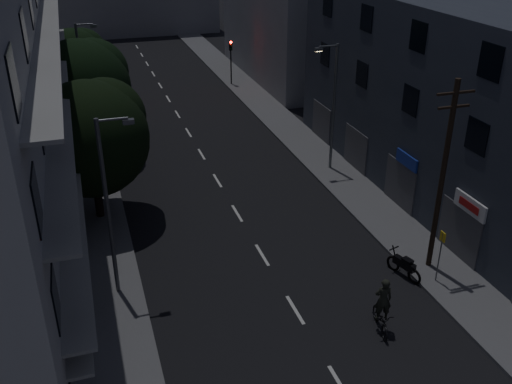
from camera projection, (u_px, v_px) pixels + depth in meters
ground at (200, 152)px, 40.04m from camera, size 160.00×160.00×0.00m
sidewalk_left at (90, 164)px, 37.97m from camera, size 3.00×90.00×0.15m
sidewalk_right at (299, 139)px, 42.05m from camera, size 3.00×90.00×0.15m
lane_markings at (183, 123)px, 45.37m from camera, size 0.15×60.50×0.01m
building_right at (452, 107)px, 31.46m from camera, size 6.19×28.00×11.00m
building_far_right at (280, 10)px, 54.89m from camera, size 6.00×20.00×13.00m
tree_near at (91, 134)px, 29.39m from camera, size 6.13×6.13×7.56m
tree_mid at (81, 86)px, 36.57m from camera, size 6.46×6.46×7.95m
tree_far at (74, 61)px, 45.51m from camera, size 5.51×5.51×6.81m
traffic_signal_far_right at (231, 53)px, 53.65m from camera, size 0.28×0.37×4.10m
traffic_signal_far_left at (90, 67)px, 48.88m from camera, size 0.28×0.37×4.10m
street_lamp_left_near at (110, 201)px, 23.33m from camera, size 1.51×0.25×8.00m
street_lamp_right at (332, 102)px, 35.24m from camera, size 1.51×0.25×8.00m
street_lamp_left_far at (84, 73)px, 41.27m from camera, size 1.51×0.25×8.00m
utility_pole at (443, 174)px, 24.99m from camera, size 1.80×0.24×9.00m
bus_stop_sign at (441, 248)px, 25.17m from camera, size 0.06×0.35×2.52m
motorcycle at (404, 266)px, 26.28m from camera, size 0.85×2.01×1.33m
cyclist at (382, 313)px, 22.81m from camera, size 1.05×2.02×2.43m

